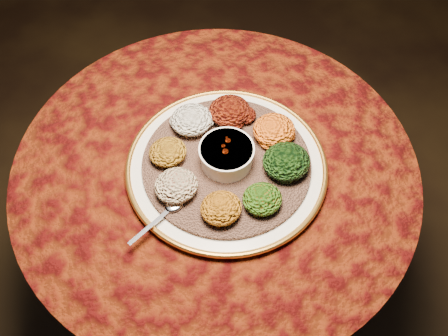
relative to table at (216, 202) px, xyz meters
name	(u,v)px	position (x,y,z in m)	size (l,w,h in m)	color
table	(216,202)	(0.00, 0.00, 0.00)	(0.96, 0.96, 0.73)	black
platter	(226,166)	(0.02, -0.03, 0.19)	(0.48, 0.48, 0.02)	silver
injera	(226,163)	(0.02, -0.03, 0.20)	(0.39, 0.39, 0.01)	brown
stew_bowl	(227,154)	(0.02, -0.03, 0.24)	(0.13, 0.13, 0.05)	white
spoon	(170,209)	(-0.15, -0.09, 0.21)	(0.14, 0.06, 0.01)	silver
portion_ayib	(192,120)	(-0.01, 0.11, 0.23)	(0.10, 0.10, 0.05)	silver
portion_kitfo	(229,111)	(0.08, 0.09, 0.23)	(0.10, 0.10, 0.05)	black
portion_tikil	(274,130)	(0.15, -0.01, 0.23)	(0.10, 0.10, 0.05)	#A6620D
portion_gomen	(286,161)	(0.13, -0.10, 0.23)	(0.11, 0.10, 0.05)	black
portion_mixveg	(262,199)	(0.04, -0.16, 0.23)	(0.09, 0.08, 0.04)	#9A3109
portion_kik	(221,208)	(-0.05, -0.14, 0.23)	(0.09, 0.09, 0.04)	#AF5F0F
portion_timatim	(176,185)	(-0.12, -0.05, 0.23)	(0.10, 0.09, 0.05)	maroon
portion_shiro	(168,152)	(-0.10, 0.04, 0.23)	(0.09, 0.08, 0.04)	#9B6A12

